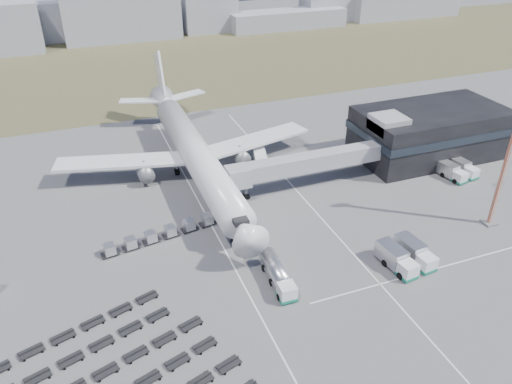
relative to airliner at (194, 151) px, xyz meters
name	(u,v)px	position (x,y,z in m)	size (l,w,h in m)	color
ground	(254,276)	(0.00, -32.38, -5.29)	(420.00, 420.00, 0.00)	#565659
grass_strip	(133,67)	(0.00, 77.62, -5.29)	(420.00, 90.00, 0.01)	brown
lane_markings	(306,249)	(9.77, -29.38, -5.29)	(47.12, 110.00, 0.01)	silver
terminal	(429,131)	(47.77, -8.41, -0.04)	(30.40, 16.40, 11.00)	black
jet_bridge	(296,165)	(15.90, -11.95, -0.24)	(30.30, 3.80, 7.05)	#939399
airliner	(194,151)	(0.00, 0.00, 0.00)	(51.59, 64.53, 17.62)	white
skyline	(139,16)	(9.37, 115.69, 2.69)	(317.61, 27.25, 23.44)	#9697A4
fuel_tanker	(278,274)	(2.65, -34.97, -3.78)	(2.82, 9.47, 3.03)	white
pushback_tug	(248,238)	(2.08, -24.38, -4.61)	(2.92, 1.64, 1.35)	white
catering_truck	(260,160)	(13.22, -1.01, -3.88)	(3.95, 6.45, 2.76)	white
service_trucks_near	(406,256)	(21.79, -37.86, -3.73)	(6.72, 7.76, 2.88)	white
service_trucks_far	(457,169)	(47.37, -18.46, -3.87)	(6.37, 7.26, 2.61)	white
uld_row	(180,228)	(-7.36, -18.28, -4.26)	(25.39, 5.79, 1.72)	black
floodlight_mast	(510,148)	(41.40, -33.79, 8.63)	(2.61, 2.14, 27.77)	#AC3F1B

